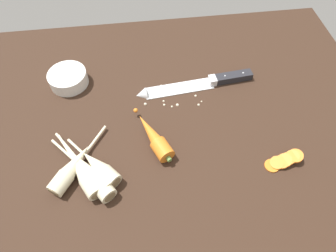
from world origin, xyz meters
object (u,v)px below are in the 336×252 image
object	(u,v)px
parsnip_mid_right	(88,172)
prep_bowl	(68,78)
chefs_knife	(193,85)
parsnip_front	(90,174)
whole_carrot	(154,137)
parsnip_outer	(99,167)
carrot_slice_stack	(284,160)
parsnip_back	(83,173)
parsnip_mid_left	(72,168)

from	to	relation	value
parsnip_mid_right	prep_bowl	world-z (taller)	same
chefs_knife	parsnip_front	world-z (taller)	parsnip_front
whole_carrot	parsnip_outer	distance (cm)	15.12
parsnip_mid_right	chefs_knife	bearing A→B (deg)	40.28
parsnip_front	whole_carrot	bearing A→B (deg)	27.00
chefs_knife	carrot_slice_stack	bearing A→B (deg)	-57.64
chefs_knife	prep_bowl	size ratio (longest dim) A/B	3.17
parsnip_front	parsnip_outer	size ratio (longest dim) A/B	1.35
parsnip_back	parsnip_outer	bearing A→B (deg)	16.20
parsnip_outer	carrot_slice_stack	bearing A→B (deg)	-4.39
parsnip_back	parsnip_mid_right	bearing A→B (deg)	8.76
chefs_knife	parsnip_outer	xyz separation A→B (cm)	(-26.88, -24.02, 1.33)
parsnip_outer	prep_bowl	bearing A→B (deg)	106.86
carrot_slice_stack	prep_bowl	distance (cm)	62.89
chefs_knife	carrot_slice_stack	distance (cm)	32.46
prep_bowl	carrot_slice_stack	bearing A→B (deg)	-32.00
parsnip_mid_right	parsnip_outer	size ratio (longest dim) A/B	1.12
whole_carrot	parsnip_mid_left	bearing A→B (deg)	-163.40
parsnip_mid_left	parsnip_mid_right	bearing A→B (deg)	-20.67
whole_carrot	parsnip_mid_right	bearing A→B (deg)	-155.40
parsnip_outer	parsnip_front	bearing A→B (deg)	-143.70
parsnip_outer	parsnip_mid_right	bearing A→B (deg)	-160.55
parsnip_front	parsnip_mid_right	world-z (taller)	same
parsnip_mid_left	carrot_slice_stack	size ratio (longest dim) A/B	1.96
parsnip_mid_right	carrot_slice_stack	xyz separation A→B (cm)	(46.76, -2.52, -0.91)
parsnip_mid_right	carrot_slice_stack	distance (cm)	46.83
parsnip_mid_left	carrot_slice_stack	xyz separation A→B (cm)	(50.58, -3.96, -0.91)
chefs_knife	parsnip_front	bearing A→B (deg)	-138.57
chefs_knife	whole_carrot	xyz separation A→B (cm)	(-13.24, -17.51, 1.45)
parsnip_mid_right	carrot_slice_stack	bearing A→B (deg)	-3.08
parsnip_mid_left	parsnip_back	bearing A→B (deg)	-31.18
parsnip_back	prep_bowl	bearing A→B (deg)	99.93
whole_carrot	parsnip_front	size ratio (longest dim) A/B	0.83
parsnip_back	parsnip_mid_left	bearing A→B (deg)	148.82
prep_bowl	parsnip_back	bearing A→B (deg)	-80.07
whole_carrot	parsnip_mid_left	xyz separation A→B (cm)	(-19.96, -5.95, -0.12)
prep_bowl	whole_carrot	bearing A→B (deg)	-45.87
parsnip_front	parsnip_mid_left	size ratio (longest dim) A/B	1.11
parsnip_back	carrot_slice_stack	xyz separation A→B (cm)	(47.90, -2.34, -0.91)
chefs_knife	parsnip_mid_left	bearing A→B (deg)	-144.76
chefs_knife	parsnip_back	distance (cm)	39.53
parsnip_front	parsnip_back	world-z (taller)	same
chefs_knife	parsnip_front	xyz separation A→B (cm)	(-28.85, -25.46, 1.33)
carrot_slice_stack	parsnip_outer	bearing A→B (deg)	175.61
whole_carrot	prep_bowl	size ratio (longest dim) A/B	1.54
parsnip_back	prep_bowl	size ratio (longest dim) A/B	1.70
whole_carrot	parsnip_outer	bearing A→B (deg)	-154.49
parsnip_mid_left	carrot_slice_stack	bearing A→B (deg)	-4.48
chefs_knife	parsnip_back	xyz separation A→B (cm)	(-30.53, -25.08, 1.33)
parsnip_outer	carrot_slice_stack	size ratio (longest dim) A/B	1.61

